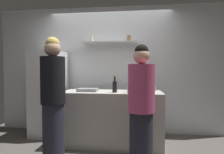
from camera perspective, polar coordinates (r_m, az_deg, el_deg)
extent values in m
cube|color=white|center=(3.99, -0.57, 2.18)|extent=(4.80, 0.10, 2.60)
cube|color=silver|center=(3.87, -0.57, 10.41)|extent=(1.08, 0.22, 0.02)
cylinder|color=beige|center=(3.95, -6.14, 11.38)|extent=(0.07, 0.07, 0.13)
cylinder|color=olive|center=(3.85, 5.14, 11.47)|extent=(0.09, 0.09, 0.11)
cube|color=white|center=(3.97, -18.42, -4.78)|extent=(0.60, 0.60, 1.65)
cylinder|color=#99999E|center=(3.60, -18.22, -4.15)|extent=(0.02, 0.02, 0.45)
cube|color=#B7B2A8|center=(3.36, 0.00, -12.23)|extent=(1.70, 0.65, 0.93)
cube|color=gray|center=(3.32, -7.31, -3.87)|extent=(0.34, 0.24, 0.05)
cylinder|color=#B2B2B7|center=(3.47, 12.22, -3.21)|extent=(0.11, 0.11, 0.10)
cylinder|color=silver|center=(3.48, 12.30, -2.11)|extent=(0.04, 0.02, 0.17)
cylinder|color=silver|center=(3.48, 12.31, -2.28)|extent=(0.01, 0.01, 0.15)
cylinder|color=silver|center=(3.43, 11.99, -2.16)|extent=(0.01, 0.01, 0.17)
cylinder|color=silver|center=(3.46, 12.50, -2.01)|extent=(0.01, 0.01, 0.19)
cylinder|color=silver|center=(3.47, 11.89, -2.05)|extent=(0.02, 0.03, 0.18)
cylinder|color=silver|center=(3.46, 12.21, -2.13)|extent=(0.04, 0.02, 0.17)
cylinder|color=black|center=(3.13, 0.82, -3.00)|extent=(0.08, 0.08, 0.18)
cylinder|color=black|center=(3.12, 0.82, -0.61)|extent=(0.03, 0.03, 0.08)
cylinder|color=gold|center=(3.12, 0.82, 0.28)|extent=(0.04, 0.04, 0.02)
cylinder|color=#19471E|center=(3.45, 8.43, -2.56)|extent=(0.07, 0.07, 0.18)
cylinder|color=#19471E|center=(3.45, 8.44, -0.40)|extent=(0.03, 0.03, 0.08)
cylinder|color=black|center=(3.44, 8.45, 0.40)|extent=(0.03, 0.03, 0.02)
cylinder|color=silver|center=(3.05, 5.29, -3.26)|extent=(0.08, 0.08, 0.17)
cylinder|color=silver|center=(3.05, 5.30, -1.39)|extent=(0.04, 0.04, 0.03)
cylinder|color=blue|center=(3.05, 5.30, -0.95)|extent=(0.05, 0.05, 0.02)
cylinder|color=#262633|center=(2.91, -17.18, -15.63)|extent=(0.30, 0.30, 0.83)
cylinder|color=black|center=(2.78, -17.35, -0.90)|extent=(0.34, 0.34, 0.65)
sphere|color=#D8AD8C|center=(2.79, -17.45, 8.15)|extent=(0.22, 0.22, 0.22)
sphere|color=#D8B759|center=(2.80, -17.47, 9.52)|extent=(0.19, 0.19, 0.19)
cylinder|color=#262633|center=(2.59, 8.73, -18.55)|extent=(0.30, 0.30, 0.76)
cylinder|color=#D14C7F|center=(2.44, 8.82, -3.31)|extent=(0.34, 0.34, 0.60)
sphere|color=#D8AD8C|center=(2.43, 8.88, 6.25)|extent=(0.21, 0.21, 0.21)
sphere|color=black|center=(2.44, 8.89, 7.71)|extent=(0.18, 0.18, 0.18)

